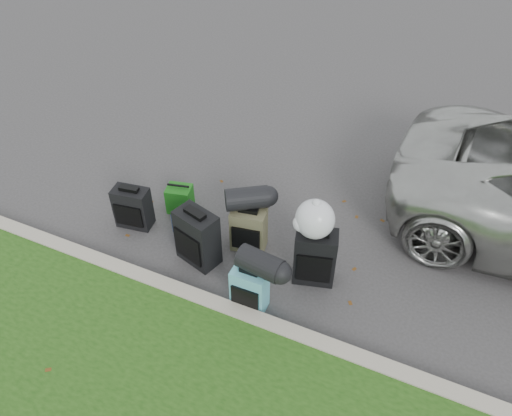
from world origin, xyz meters
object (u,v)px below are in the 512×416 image
at_px(suitcase_large_black_right, 315,257).
at_px(tote_green, 180,199).
at_px(suitcase_small_black, 133,207).
at_px(suitcase_teal, 250,289).
at_px(tote_navy, 185,225).
at_px(suitcase_large_black_left, 197,237).
at_px(suitcase_olive, 249,229).

xyz_separation_m(suitcase_large_black_right, tote_green, (-2.07, 0.42, -0.17)).
bearing_deg(suitcase_small_black, suitcase_teal, -25.87).
distance_m(suitcase_small_black, suitcase_large_black_right, 2.46).
distance_m(tote_green, tote_navy, 0.49).
bearing_deg(suitcase_large_black_left, suitcase_olive, 60.28).
bearing_deg(tote_navy, suitcase_teal, -5.86).
distance_m(suitcase_large_black_left, suitcase_large_black_right, 1.41).
bearing_deg(tote_green, suitcase_large_black_right, -25.01).
height_order(suitcase_small_black, suitcase_olive, suitcase_olive).
bearing_deg(suitcase_large_black_right, suitcase_teal, -142.18).
xyz_separation_m(suitcase_teal, suitcase_large_black_right, (0.51, 0.68, 0.08)).
bearing_deg(suitcase_large_black_right, suitcase_small_black, 166.46).
xyz_separation_m(suitcase_small_black, suitcase_olive, (1.55, 0.24, 0.01)).
relative_size(suitcase_teal, suitcase_large_black_right, 0.78).
xyz_separation_m(suitcase_teal, tote_navy, (-1.26, 0.71, -0.13)).
bearing_deg(suitcase_large_black_left, suitcase_small_black, -174.35).
relative_size(suitcase_olive, suitcase_large_black_right, 0.82).
bearing_deg(suitcase_small_black, suitcase_olive, 0.13).
height_order(suitcase_small_black, suitcase_teal, suitcase_small_black).
xyz_separation_m(suitcase_small_black, suitcase_teal, (1.95, -0.60, -0.01)).
distance_m(suitcase_teal, tote_navy, 1.45).
bearing_deg(suitcase_small_black, tote_green, 43.24).
bearing_deg(tote_green, suitcase_teal, -48.77).
bearing_deg(suitcase_small_black, suitcase_large_black_left, -19.48).
height_order(suitcase_olive, tote_navy, suitcase_olive).
height_order(suitcase_small_black, tote_green, suitcase_small_black).
bearing_deg(suitcase_teal, tote_green, 143.83).
bearing_deg(suitcase_large_black_right, tote_navy, 163.52).
relative_size(suitcase_teal, tote_green, 1.48).
xyz_separation_m(suitcase_small_black, tote_green, (0.39, 0.50, -0.10)).
bearing_deg(tote_green, suitcase_large_black_left, -59.22).
bearing_deg(tote_green, suitcase_small_black, -141.47).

